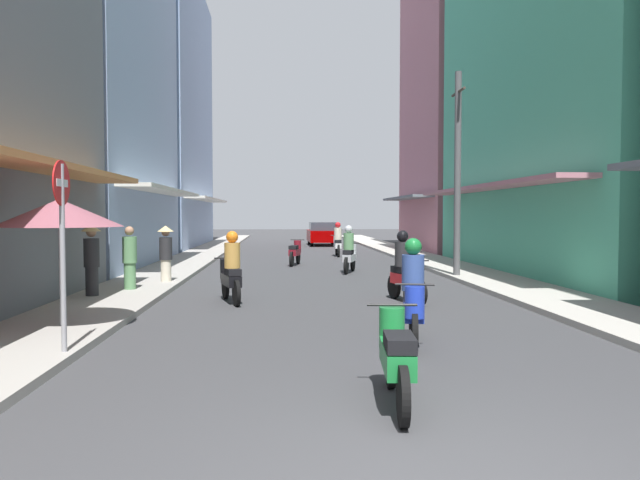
% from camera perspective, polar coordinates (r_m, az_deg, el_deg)
% --- Properties ---
extents(ground_plane, '(107.62, 107.62, 0.00)m').
position_cam_1_polar(ground_plane, '(24.49, -1.01, -2.10)').
color(ground_plane, '#38383A').
extents(sidewalk_left, '(2.05, 56.92, 0.12)m').
position_cam_1_polar(sidewalk_left, '(24.74, -12.39, -1.97)').
color(sidewalk_left, '#9E9991').
rests_on(sidewalk_left, ground).
extents(sidewalk_right, '(2.05, 56.92, 0.12)m').
position_cam_1_polar(sidewalk_right, '(25.19, 10.18, -1.87)').
color(sidewalk_right, '#ADA89E').
rests_on(sidewalk_right, ground).
extents(building_left_mid, '(7.05, 11.26, 15.61)m').
position_cam_1_polar(building_left_mid, '(24.70, -22.82, 15.98)').
color(building_left_mid, '#8CA5CC').
rests_on(building_left_mid, ground).
extents(building_left_far, '(7.05, 13.44, 15.57)m').
position_cam_1_polar(building_left_far, '(37.29, -15.98, 11.36)').
color(building_left_far, '#8CA5CC').
rests_on(building_left_far, ground).
extents(building_right_mid, '(7.05, 13.78, 15.00)m').
position_cam_1_polar(building_right_mid, '(22.26, 24.38, 16.67)').
color(building_right_mid, '#4CB28C').
rests_on(building_right_mid, ground).
extents(building_right_far, '(7.05, 8.91, 15.39)m').
position_cam_1_polar(building_right_far, '(33.38, 14.22, 12.29)').
color(building_right_far, '#B7727F').
rests_on(building_right_far, ground).
extents(motorbike_blue, '(0.60, 1.79, 1.58)m').
position_cam_1_polar(motorbike_blue, '(9.18, 8.80, -5.32)').
color(motorbike_blue, black).
rests_on(motorbike_blue, ground).
extents(motorbike_black, '(0.69, 1.76, 1.58)m').
position_cam_1_polar(motorbike_black, '(13.38, -8.42, -2.88)').
color(motorbike_black, black).
rests_on(motorbike_black, ground).
extents(motorbike_green, '(0.55, 1.81, 0.96)m').
position_cam_1_polar(motorbike_green, '(6.32, 7.18, -10.71)').
color(motorbike_green, black).
rests_on(motorbike_green, ground).
extents(motorbike_white, '(0.55, 1.81, 1.58)m').
position_cam_1_polar(motorbike_white, '(27.84, 1.66, -0.10)').
color(motorbike_white, black).
rests_on(motorbike_white, ground).
extents(motorbike_silver, '(0.71, 1.76, 1.58)m').
position_cam_1_polar(motorbike_silver, '(20.04, 2.80, -1.10)').
color(motorbike_silver, black).
rests_on(motorbike_silver, ground).
extents(motorbike_maroon, '(0.64, 1.78, 0.96)m').
position_cam_1_polar(motorbike_maroon, '(22.99, -2.35, -1.14)').
color(motorbike_maroon, black).
rests_on(motorbike_maroon, ground).
extents(motorbike_red, '(0.67, 1.77, 1.58)m').
position_cam_1_polar(motorbike_red, '(13.49, 8.11, -2.84)').
color(motorbike_red, black).
rests_on(motorbike_red, ground).
extents(parked_car, '(1.81, 4.12, 1.45)m').
position_cam_1_polar(parked_car, '(37.62, 0.24, 0.62)').
color(parked_car, '#8C0000').
rests_on(parked_car, ground).
extents(pedestrian_midway, '(0.34, 0.34, 1.65)m').
position_cam_1_polar(pedestrian_midway, '(15.35, -17.53, -1.84)').
color(pedestrian_midway, '#598C59').
rests_on(pedestrian_midway, ground).
extents(pedestrian_foreground, '(0.44, 0.44, 1.63)m').
position_cam_1_polar(pedestrian_foreground, '(16.84, -14.36, -1.10)').
color(pedestrian_foreground, beige).
rests_on(pedestrian_foreground, ground).
extents(pedestrian_far, '(0.44, 0.44, 1.72)m').
position_cam_1_polar(pedestrian_far, '(14.41, -20.76, -1.58)').
color(pedestrian_far, '#262628').
rests_on(pedestrian_far, ground).
extents(vendor_umbrella, '(2.01, 2.01, 2.19)m').
position_cam_1_polar(vendor_umbrella, '(10.66, -23.38, 2.36)').
color(vendor_umbrella, '#99999E').
rests_on(vendor_umbrella, ground).
extents(utility_pole, '(0.20, 1.20, 6.17)m').
position_cam_1_polar(utility_pole, '(18.55, 12.86, 6.15)').
color(utility_pole, '#4C4C4F').
rests_on(utility_pole, ground).
extents(street_sign_no_entry, '(0.07, 0.60, 2.65)m').
position_cam_1_polar(street_sign_no_entry, '(8.61, -23.16, 0.76)').
color(street_sign_no_entry, gray).
rests_on(street_sign_no_entry, ground).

